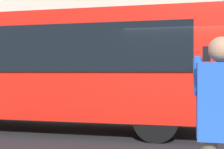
% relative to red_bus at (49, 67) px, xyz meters
% --- Properties ---
extents(ground_plane, '(60.00, 60.00, 0.00)m').
position_rel_red_bus_xyz_m(ground_plane, '(-3.59, 0.23, -1.68)').
color(ground_plane, '#232326').
extents(red_bus, '(9.05, 2.54, 3.08)m').
position_rel_red_bus_xyz_m(red_bus, '(0.00, 0.00, 0.00)').
color(red_bus, red).
rests_on(red_bus, ground_plane).
extents(pedestrian_photographer, '(0.53, 0.52, 1.70)m').
position_rel_red_bus_xyz_m(pedestrian_photographer, '(-3.94, 5.21, -0.54)').
color(pedestrian_photographer, '#4C4238').
rests_on(pedestrian_photographer, sidewalk_curb).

